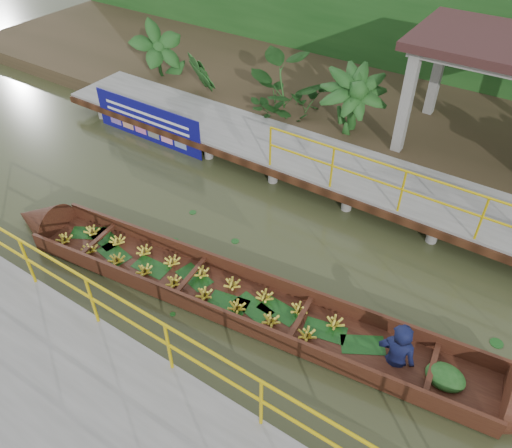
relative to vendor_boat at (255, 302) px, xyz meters
The scene contains 9 objects.
ground 1.37m from the vendor_boat, 133.51° to the left, with size 80.00×80.00×0.00m, color #282F17.
land_strip 8.53m from the vendor_boat, 96.25° to the left, with size 30.00×8.00×0.45m, color #322A19.
far_dock 4.50m from the vendor_boat, 101.65° to the left, with size 16.00×2.06×1.66m.
near_dock 3.22m from the vendor_boat, 88.71° to the right, with size 18.00×2.40×1.73m.
pavilion 7.99m from the vendor_boat, 74.11° to the left, with size 4.40×3.00×3.00m.
foliage_backdrop 11.16m from the vendor_boat, 94.83° to the left, with size 30.00×0.80×4.00m, color #174215.
vendor_boat is the anchor object (origin of this frame).
blue_banner 6.78m from the vendor_boat, 149.31° to the left, with size 3.66×0.04×1.14m.
tropical_plants 6.51m from the vendor_boat, 103.21° to the left, with size 14.04×1.04×1.30m.
Camera 1 is at (4.28, -6.00, 7.14)m, focal length 35.00 mm.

